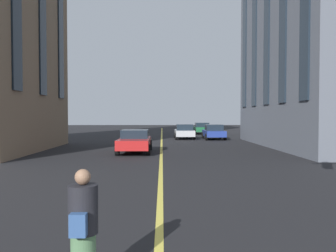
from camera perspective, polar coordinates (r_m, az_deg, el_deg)
name	(u,v)px	position (r m, az deg, el deg)	size (l,w,h in m)	color
lane_centre_line	(161,153)	(20.26, -1.15, -4.54)	(80.00, 0.16, 0.01)	#D8C64C
car_blue_far	(214,132)	(31.82, 7.77, -1.01)	(3.90, 1.89, 1.40)	navy
car_red_mid	(135,141)	(20.36, -5.64, -2.54)	(4.40, 1.95, 1.37)	#B21E1E
car_green_trailing	(202,128)	(41.32, 5.74, -0.36)	(4.40, 1.95, 1.37)	#1E6038
car_silver_parked_a	(184,132)	(32.30, 2.80, -0.95)	(3.90, 1.89, 1.40)	#B7BABF
pedestrian_near	(83,230)	(4.60, -14.24, -16.75)	(0.50, 0.38, 1.55)	#4C724C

